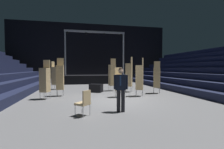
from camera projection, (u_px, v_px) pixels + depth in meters
name	position (u px, v px, depth m)	size (l,w,h in m)	color
ground_plane	(114.00, 101.00, 9.08)	(22.00, 30.00, 0.10)	slate
arena_end_wall	(91.00, 52.00, 23.59)	(22.00, 0.30, 8.00)	black
bleacher_bank_right	(222.00, 67.00, 11.64)	(6.00, 24.00, 3.60)	#191E38
stage_riser	(94.00, 78.00, 19.62)	(6.89, 3.23, 5.82)	black
man_with_tie	(121.00, 87.00, 6.59)	(0.56, 0.36, 1.77)	black
chair_stack_front_left	(140.00, 77.00, 10.32)	(0.59, 0.59, 2.39)	#B2B5BA
chair_stack_front_right	(45.00, 79.00, 9.32)	(0.58, 0.58, 2.22)	#B2B5BA
chair_stack_mid_left	(55.00, 75.00, 13.61)	(0.58, 0.58, 2.31)	#B2B5BA
chair_stack_mid_right	(60.00, 77.00, 10.36)	(0.46, 0.46, 2.39)	#B2B5BA
chair_stack_mid_centre	(157.00, 77.00, 11.49)	(0.58, 0.58, 2.22)	#B2B5BA
chair_stack_rear_left	(119.00, 82.00, 9.98)	(0.48, 0.48, 1.79)	#B2B5BA
chair_stack_rear_right	(129.00, 75.00, 12.19)	(0.60, 0.60, 2.56)	#B2B5BA
chair_stack_rear_centre	(112.00, 75.00, 12.78)	(0.53, 0.53, 2.48)	#B2B5BA
equipment_road_case	(96.00, 88.00, 12.08)	(0.90, 0.60, 0.59)	black
loose_chair_near_man	(84.00, 101.00, 6.03)	(0.62, 0.62, 0.95)	#B2B5BA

